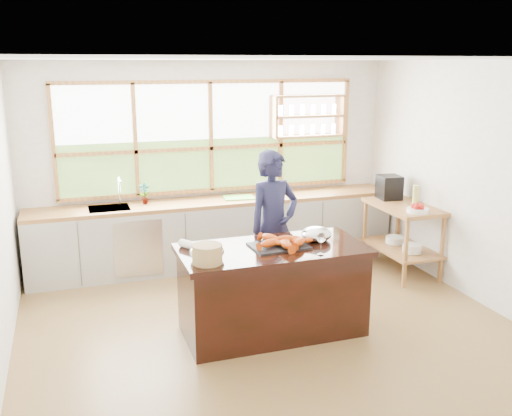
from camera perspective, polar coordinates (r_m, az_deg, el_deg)
name	(u,v)px	position (r m, az deg, el deg)	size (l,w,h in m)	color
ground_plane	(266,323)	(6.13, 0.97, -11.43)	(5.00, 5.00, 0.00)	brown
room_shell	(252,151)	(6.09, -0.37, 5.70)	(5.02, 4.52, 2.71)	white
back_counter	(216,232)	(7.70, -3.98, -2.40)	(4.90, 0.63, 0.90)	#AAA8A1
right_shelf_unit	(403,227)	(7.60, 14.45, -1.88)	(0.62, 1.10, 0.90)	olive
island	(272,290)	(5.77, 1.66, -8.18)	(1.85, 0.90, 0.90)	black
cook	(274,227)	(6.44, 1.77, -1.87)	(0.63, 0.42, 1.74)	#181935
potted_plant	(144,194)	(7.44, -11.10, 1.43)	(0.15, 0.10, 0.28)	slate
cutting_board	(239,197)	(7.66, -1.75, 1.06)	(0.40, 0.30, 0.01)	#5BAC40
espresso_machine	(389,187)	(7.79, 13.18, 2.04)	(0.27, 0.29, 0.31)	black
wine_bottle	(415,196)	(7.39, 15.65, 1.12)	(0.07, 0.07, 0.29)	#B9C056
fruit_bowl	(418,209)	(7.19, 15.86, -0.10)	(0.26, 0.26, 0.11)	white
slate_board	(279,246)	(5.65, 2.30, -3.79)	(0.55, 0.40, 0.02)	black
lobster_pile	(282,242)	(5.61, 2.62, -3.38)	(0.52, 0.48, 0.08)	#C54A0C
mixing_bowl_left	(207,252)	(5.30, -4.93, -4.40)	(0.32, 0.32, 0.16)	silver
mixing_bowl_right	(316,234)	(5.85, 6.07, -2.62)	(0.31, 0.31, 0.15)	silver
wine_glass	(321,238)	(5.40, 6.52, -3.03)	(0.08, 0.08, 0.22)	white
wicker_basket	(207,254)	(5.18, -4.90, -4.62)	(0.27, 0.27, 0.18)	#A78652
parchment_roll	(192,246)	(5.58, -6.44, -3.76)	(0.08, 0.08, 0.30)	white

